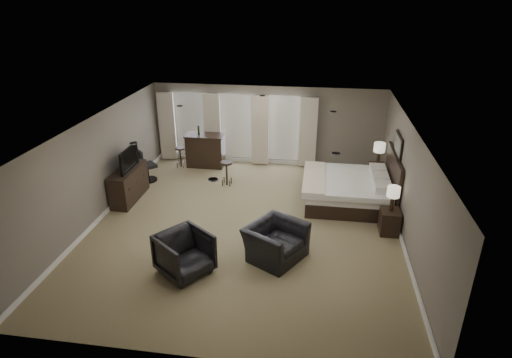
# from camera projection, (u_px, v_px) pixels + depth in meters

# --- Properties ---
(room) EXTENTS (7.60, 8.60, 2.64)m
(room) POSITION_uv_depth(u_px,v_px,m) (245.00, 178.00, 10.15)
(room) COLOR #7C704F
(room) RESTS_ON ground
(window_bay) EXTENTS (5.25, 0.20, 2.30)m
(window_bay) POSITION_uv_depth(u_px,v_px,m) (236.00, 129.00, 14.04)
(window_bay) COLOR silver
(window_bay) RESTS_ON room
(bed) EXTENTS (2.32, 2.22, 1.48)m
(bed) POSITION_uv_depth(u_px,v_px,m) (350.00, 178.00, 11.50)
(bed) COLOR silver
(bed) RESTS_ON ground
(nightstand_near) EXTENTS (0.45, 0.54, 0.59)m
(nightstand_near) POSITION_uv_depth(u_px,v_px,m) (389.00, 221.00, 10.25)
(nightstand_near) COLOR black
(nightstand_near) RESTS_ON ground
(nightstand_far) EXTENTS (0.45, 0.55, 0.60)m
(nightstand_far) POSITION_uv_depth(u_px,v_px,m) (376.00, 174.00, 12.87)
(nightstand_far) COLOR black
(nightstand_far) RESTS_ON ground
(lamp_near) EXTENTS (0.30, 0.30, 0.62)m
(lamp_near) POSITION_uv_depth(u_px,v_px,m) (393.00, 199.00, 10.00)
(lamp_near) COLOR beige
(lamp_near) RESTS_ON nightstand_near
(lamp_far) EXTENTS (0.33, 0.33, 0.68)m
(lamp_far) POSITION_uv_depth(u_px,v_px,m) (379.00, 154.00, 12.61)
(lamp_far) COLOR beige
(lamp_far) RESTS_ON nightstand_far
(wall_art) EXTENTS (0.04, 0.96, 0.56)m
(wall_art) POSITION_uv_depth(u_px,v_px,m) (398.00, 145.00, 10.94)
(wall_art) COLOR slate
(wall_art) RESTS_ON room
(dresser) EXTENTS (0.50, 1.56, 0.91)m
(dresser) POSITION_uv_depth(u_px,v_px,m) (129.00, 184.00, 11.83)
(dresser) COLOR black
(dresser) RESTS_ON ground
(tv) EXTENTS (0.62, 1.08, 0.14)m
(tv) POSITION_uv_depth(u_px,v_px,m) (126.00, 167.00, 11.62)
(tv) COLOR black
(tv) RESTS_ON dresser
(armchair_near) EXTENTS (1.29, 1.44, 1.05)m
(armchair_near) POSITION_uv_depth(u_px,v_px,m) (276.00, 236.00, 9.21)
(armchair_near) COLOR black
(armchair_near) RESTS_ON ground
(armchair_far) EXTENTS (1.30, 1.31, 0.99)m
(armchair_far) POSITION_uv_depth(u_px,v_px,m) (184.00, 252.00, 8.71)
(armchair_far) COLOR black
(armchair_far) RESTS_ON ground
(bar_counter) EXTENTS (1.25, 0.65, 1.09)m
(bar_counter) POSITION_uv_depth(u_px,v_px,m) (206.00, 150.00, 14.05)
(bar_counter) COLOR black
(bar_counter) RESTS_ON ground
(bar_stool_left) EXTENTS (0.33, 0.33, 0.67)m
(bar_stool_left) POSITION_uv_depth(u_px,v_px,m) (181.00, 157.00, 14.05)
(bar_stool_left) COLOR black
(bar_stool_left) RESTS_ON ground
(bar_stool_right) EXTENTS (0.42, 0.42, 0.74)m
(bar_stool_right) POSITION_uv_depth(u_px,v_px,m) (227.00, 173.00, 12.72)
(bar_stool_right) COLOR black
(bar_stool_right) RESTS_ON ground
(desk_chair) EXTENTS (0.76, 0.76, 1.05)m
(desk_chair) POSITION_uv_depth(u_px,v_px,m) (147.00, 165.00, 12.95)
(desk_chair) COLOR black
(desk_chair) RESTS_ON ground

